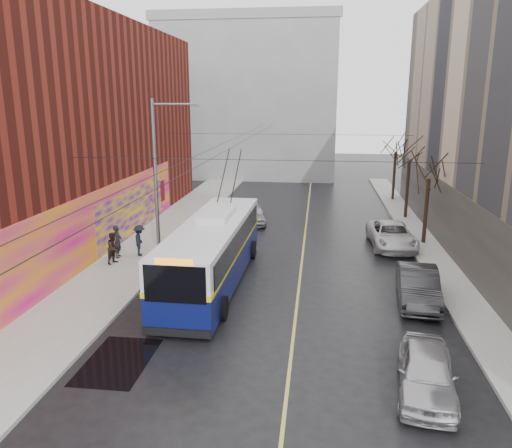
# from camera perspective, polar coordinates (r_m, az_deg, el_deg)

# --- Properties ---
(ground) EXTENTS (140.00, 140.00, 0.00)m
(ground) POSITION_cam_1_polar(r_m,az_deg,el_deg) (17.94, -1.11, -15.87)
(ground) COLOR black
(ground) RESTS_ON ground
(sidewalk_left) EXTENTS (4.00, 60.00, 0.15)m
(sidewalk_left) POSITION_cam_1_polar(r_m,az_deg,el_deg) (30.56, -12.83, -3.15)
(sidewalk_left) COLOR gray
(sidewalk_left) RESTS_ON ground
(sidewalk_right) EXTENTS (2.00, 60.00, 0.15)m
(sidewalk_right) POSITION_cam_1_polar(r_m,az_deg,el_deg) (29.56, 20.02, -4.26)
(sidewalk_right) COLOR gray
(sidewalk_right) RESTS_ON ground
(lane_line) EXTENTS (0.12, 50.00, 0.01)m
(lane_line) POSITION_cam_1_polar(r_m,az_deg,el_deg) (30.72, 5.42, -2.90)
(lane_line) COLOR #BFB74C
(lane_line) RESTS_ON ground
(building_left) EXTENTS (12.11, 36.00, 14.00)m
(building_left) POSITION_cam_1_polar(r_m,az_deg,el_deg) (34.63, -25.04, 9.57)
(building_left) COLOR maroon
(building_left) RESTS_ON ground
(building_far) EXTENTS (20.50, 12.10, 18.00)m
(building_far) POSITION_cam_1_polar(r_m,az_deg,el_deg) (60.92, -0.66, 14.19)
(building_far) COLOR gray
(building_far) RESTS_ON ground
(streetlight_pole) EXTENTS (2.65, 0.60, 9.00)m
(streetlight_pole) POSITION_cam_1_polar(r_m,az_deg,el_deg) (27.04, -11.08, 5.11)
(streetlight_pole) COLOR slate
(streetlight_pole) RESTS_ON ground
(catenary_wires) EXTENTS (18.00, 60.00, 0.22)m
(catenary_wires) POSITION_cam_1_polar(r_m,az_deg,el_deg) (30.64, -1.92, 9.03)
(catenary_wires) COLOR black
(tree_near) EXTENTS (3.20, 3.20, 6.40)m
(tree_near) POSITION_cam_1_polar(r_m,az_deg,el_deg) (32.33, 19.24, 6.26)
(tree_near) COLOR black
(tree_near) RESTS_ON ground
(tree_mid) EXTENTS (3.20, 3.20, 6.68)m
(tree_mid) POSITION_cam_1_polar(r_m,az_deg,el_deg) (39.13, 17.21, 8.07)
(tree_mid) COLOR black
(tree_mid) RESTS_ON ground
(tree_far) EXTENTS (3.20, 3.20, 6.57)m
(tree_far) POSITION_cam_1_polar(r_m,az_deg,el_deg) (46.03, 15.74, 8.85)
(tree_far) COLOR black
(tree_far) RESTS_ON ground
(puddle) EXTENTS (2.18, 3.53, 0.01)m
(puddle) POSITION_cam_1_polar(r_m,az_deg,el_deg) (18.83, -15.49, -14.87)
(puddle) COLOR black
(puddle) RESTS_ON ground
(pigeons_flying) EXTENTS (3.14, 2.89, 2.45)m
(pigeons_flying) POSITION_cam_1_polar(r_m,az_deg,el_deg) (25.44, -2.41, 11.01)
(pigeons_flying) COLOR slate
(trolleybus) EXTENTS (3.17, 12.88, 6.07)m
(trolleybus) POSITION_cam_1_polar(r_m,az_deg,el_deg) (24.73, -4.96, -3.04)
(trolleybus) COLOR #090F48
(trolleybus) RESTS_ON ground
(parked_car_a) EXTENTS (2.34, 4.50, 1.46)m
(parked_car_a) POSITION_cam_1_polar(r_m,az_deg,el_deg) (17.00, 18.91, -15.69)
(parked_car_a) COLOR #B3B3B8
(parked_car_a) RESTS_ON ground
(parked_car_b) EXTENTS (2.10, 4.95, 1.59)m
(parked_car_b) POSITION_cam_1_polar(r_m,az_deg,el_deg) (23.73, 18.03, -6.75)
(parked_car_b) COLOR #2B2A2D
(parked_car_b) RESTS_ON ground
(parked_car_c) EXTENTS (2.79, 5.58, 1.52)m
(parked_car_c) POSITION_cam_1_polar(r_m,az_deg,el_deg) (32.00, 15.22, -1.24)
(parked_car_c) COLOR silver
(parked_car_c) RESTS_ON ground
(following_car) EXTENTS (2.31, 4.29, 1.39)m
(following_car) POSITION_cam_1_polar(r_m,az_deg,el_deg) (36.79, -0.24, 1.14)
(following_car) COLOR #97989C
(following_car) RESTS_ON ground
(pedestrian_a) EXTENTS (0.54, 0.74, 1.88)m
(pedestrian_a) POSITION_cam_1_polar(r_m,az_deg,el_deg) (29.42, -15.52, -1.92)
(pedestrian_a) COLOR black
(pedestrian_a) RESTS_ON sidewalk_left
(pedestrian_b) EXTENTS (0.93, 1.04, 1.76)m
(pedestrian_b) POSITION_cam_1_polar(r_m,az_deg,el_deg) (28.43, -15.96, -2.65)
(pedestrian_b) COLOR black
(pedestrian_b) RESTS_ON sidewalk_left
(pedestrian_c) EXTENTS (0.96, 1.31, 1.81)m
(pedestrian_c) POSITION_cam_1_polar(r_m,az_deg,el_deg) (29.44, -13.16, -1.83)
(pedestrian_c) COLOR black
(pedestrian_c) RESTS_ON sidewalk_left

